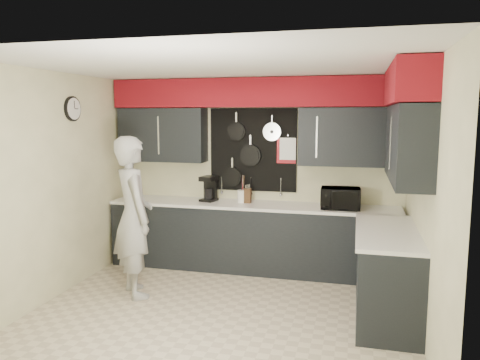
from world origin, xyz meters
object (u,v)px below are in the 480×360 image
(knife_block, at_px, (248,196))
(coffee_maker, at_px, (209,188))
(utensil_crock, at_px, (242,196))
(microwave, at_px, (340,198))
(person, at_px, (133,217))

(knife_block, distance_m, coffee_maker, 0.57)
(knife_block, relative_size, utensil_crock, 1.15)
(knife_block, bearing_deg, microwave, -6.28)
(microwave, xyz_separation_m, utensil_crock, (-1.32, 0.12, -0.05))
(knife_block, xyz_separation_m, utensil_crock, (-0.08, 0.01, -0.01))
(person, bearing_deg, utensil_crock, -80.14)
(coffee_maker, bearing_deg, person, -99.95)
(utensil_crock, bearing_deg, knife_block, -6.39)
(microwave, distance_m, knife_block, 1.24)
(microwave, xyz_separation_m, knife_block, (-1.24, 0.11, -0.04))
(microwave, xyz_separation_m, coffee_maker, (-1.79, 0.15, 0.04))
(microwave, relative_size, person, 0.26)
(microwave, xyz_separation_m, person, (-2.31, -1.14, -0.12))
(microwave, relative_size, coffee_maker, 1.42)
(coffee_maker, bearing_deg, knife_block, 8.09)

